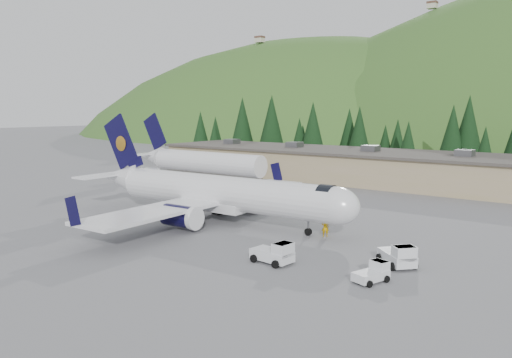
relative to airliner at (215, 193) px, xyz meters
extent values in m
plane|color=#5E5E63|center=(1.02, 0.04, -3.08)|extent=(600.00, 600.00, 0.00)
cylinder|color=white|center=(1.02, 0.04, 0.15)|extent=(26.72, 4.63, 3.57)
ellipsoid|color=white|center=(14.30, 0.57, 0.15)|extent=(4.78, 3.75, 3.57)
cylinder|color=black|center=(13.36, 0.53, 0.58)|extent=(1.45, 3.00, 2.94)
cone|color=white|center=(-15.12, -0.60, 0.53)|extent=(5.84, 3.80, 3.57)
cube|color=white|center=(0.07, 0.00, -1.35)|extent=(7.71, 3.34, 0.95)
cube|color=white|center=(-0.88, -0.04, -0.80)|extent=(6.51, 32.48, 0.33)
cube|color=black|center=(-2.95, 16.04, 0.44)|extent=(1.93, 0.22, 2.73)
cube|color=black|center=(-1.66, -16.23, 0.44)|extent=(1.93, 0.22, 2.73)
cylinder|color=black|center=(-0.15, 5.51, -1.60)|extent=(4.07, 2.34, 2.18)
cylinder|color=white|center=(1.65, 5.58, -1.60)|extent=(0.66, 2.34, 2.32)
cube|color=white|center=(-0.15, 5.51, -1.08)|extent=(2.10, 0.32, 0.85)
cylinder|color=black|center=(0.29, -5.50, -1.60)|extent=(4.07, 2.34, 2.18)
cylinder|color=white|center=(2.09, -5.43, -1.60)|extent=(0.66, 2.34, 2.32)
cube|color=white|center=(0.29, -5.50, -1.08)|extent=(2.10, 0.32, 0.85)
cube|color=black|center=(-14.93, -0.60, 4.98)|extent=(5.88, 0.52, 6.97)
ellipsoid|color=#C38827|center=(-14.75, -0.40, 4.79)|extent=(1.89, 0.25, 1.88)
ellipsoid|color=#C38827|center=(-14.73, -0.78, 4.79)|extent=(1.89, 0.25, 1.88)
cube|color=black|center=(-12.46, -0.50, 2.51)|extent=(2.63, 0.34, 1.88)
cube|color=white|center=(-15.59, -0.62, 1.01)|extent=(2.94, 11.96, 0.21)
cylinder|color=slate|center=(11.46, 0.46, -2.22)|extent=(0.20, 0.20, 1.71)
cylinder|color=black|center=(11.46, 0.46, -2.71)|extent=(0.73, 0.29, 0.72)
cylinder|color=slate|center=(-1.93, 2.49, -2.13)|extent=(0.24, 0.24, 1.90)
cylinder|color=black|center=(-1.55, 2.50, -2.55)|extent=(1.06, 0.37, 1.04)
cylinder|color=black|center=(-2.31, 2.47, -2.55)|extent=(1.06, 0.37, 1.04)
cylinder|color=slate|center=(-1.73, -2.64, -2.13)|extent=(0.24, 0.24, 1.90)
cylinder|color=black|center=(-1.35, -2.62, -2.55)|extent=(1.06, 0.37, 1.04)
cylinder|color=black|center=(-2.11, -2.65, -2.55)|extent=(1.06, 0.37, 1.04)
cylinder|color=white|center=(-20.98, 22.04, 0.12)|extent=(22.00, 3.60, 3.60)
cone|color=white|center=(-34.98, 22.04, 0.32)|extent=(5.00, 3.60, 3.60)
cube|color=black|center=(-33.98, 22.04, 4.92)|extent=(5.82, 0.28, 6.89)
cube|color=white|center=(-34.98, 22.04, 0.92)|extent=(2.40, 11.00, 0.20)
cube|color=silver|center=(13.59, -8.70, -2.46)|extent=(3.51, 1.98, 0.79)
cube|color=silver|center=(14.71, -8.80, -1.78)|extent=(1.26, 1.67, 1.01)
cube|color=black|center=(14.71, -8.80, -1.33)|extent=(1.14, 1.55, 0.11)
cylinder|color=black|center=(14.79, -7.90, -2.76)|extent=(0.65, 0.30, 0.63)
cylinder|color=black|center=(14.63, -9.69, -2.76)|extent=(0.65, 0.30, 0.63)
cylinder|color=black|center=(12.55, -7.70, -2.76)|extent=(0.65, 0.30, 0.63)
cylinder|color=black|center=(12.39, -9.49, -2.76)|extent=(0.65, 0.30, 0.63)
cube|color=silver|center=(21.75, -3.46, -2.44)|extent=(3.71, 3.60, 0.80)
cube|color=silver|center=(22.60, -4.23, -1.75)|extent=(1.93, 1.96, 1.03)
cube|color=black|center=(22.60, -4.23, -1.29)|extent=(1.77, 1.80, 0.11)
cylinder|color=black|center=(23.22, -3.55, -2.75)|extent=(0.65, 0.62, 0.64)
cylinder|color=black|center=(21.98, -4.91, -2.75)|extent=(0.65, 0.62, 0.64)
cylinder|color=black|center=(21.52, -2.01, -2.75)|extent=(0.65, 0.62, 0.64)
cylinder|color=black|center=(20.28, -3.36, -2.75)|extent=(0.65, 0.62, 0.64)
cube|color=silver|center=(21.72, -8.23, -2.59)|extent=(2.08, 2.91, 0.61)
cube|color=silver|center=(21.99, -7.40, -2.07)|extent=(1.44, 1.22, 0.79)
cube|color=black|center=(21.99, -7.40, -1.72)|extent=(1.33, 1.11, 0.09)
cylinder|color=black|center=(21.33, -7.18, -2.83)|extent=(0.34, 0.53, 0.49)
cylinder|color=black|center=(22.66, -7.62, -2.83)|extent=(0.34, 0.53, 0.49)
cylinder|color=black|center=(20.77, -8.84, -2.83)|extent=(0.34, 0.53, 0.49)
cylinder|color=black|center=(22.10, -9.28, -2.83)|extent=(0.34, 0.53, 0.49)
cube|color=tan|center=(-3.98, 38.04, -0.68)|extent=(70.00, 16.00, 4.80)
cube|color=#47423D|center=(-3.98, 38.04, 1.87)|extent=(71.00, 17.00, 0.40)
cube|color=slate|center=(-28.98, 38.04, 2.52)|extent=(2.50, 2.50, 1.00)
cube|color=slate|center=(-13.98, 38.04, 2.52)|extent=(2.50, 2.50, 1.00)
cube|color=slate|center=(1.02, 38.04, 2.52)|extent=(2.50, 2.50, 1.00)
cube|color=slate|center=(16.02, 38.04, 2.52)|extent=(2.50, 2.50, 1.00)
imported|color=#DCA307|center=(13.00, 1.01, -2.14)|extent=(0.81, 0.73, 1.86)
cone|color=black|center=(-59.29, 67.47, 2.71)|extent=(4.24, 4.24, 8.68)
cone|color=black|center=(-55.20, 56.91, 3.56)|extent=(4.86, 4.86, 9.95)
cone|color=black|center=(-51.08, 57.78, 2.13)|extent=(3.81, 3.81, 7.80)
cone|color=black|center=(-44.89, 61.66, 5.60)|extent=(6.36, 6.36, 13.01)
cone|color=black|center=(-41.59, 57.50, 5.28)|extent=(6.13, 6.13, 12.53)
cone|color=black|center=(-36.83, 62.72, 5.30)|extent=(6.14, 6.14, 12.56)
cone|color=black|center=(-33.08, 57.99, 5.77)|extent=(6.49, 6.49, 13.27)
cone|color=black|center=(-27.97, 63.81, 1.78)|extent=(3.56, 3.56, 7.28)
cone|color=black|center=(-24.09, 56.02, 2.75)|extent=(4.27, 4.27, 8.73)
cone|color=black|center=(-19.61, 54.23, 4.77)|extent=(5.76, 5.76, 11.77)
cone|color=black|center=(-14.89, 62.21, 3.98)|extent=(5.17, 5.17, 10.58)
cone|color=black|center=(-10.69, 58.49, 4.22)|extent=(5.35, 5.35, 10.95)
cone|color=black|center=(-6.62, 62.83, 1.98)|extent=(3.71, 3.71, 7.59)
cone|color=black|center=(-3.74, 62.37, 2.69)|extent=(4.23, 4.23, 8.65)
cone|color=black|center=(0.79, 56.25, 2.55)|extent=(4.12, 4.12, 8.43)
cone|color=black|center=(6.50, 65.83, 4.42)|extent=(5.50, 5.50, 11.24)
cone|color=black|center=(8.98, 68.03, 5.50)|extent=(6.29, 6.29, 12.87)
cone|color=black|center=(14.34, 58.67, 2.08)|extent=(3.78, 3.78, 7.74)
ellipsoid|color=#386124|center=(-88.98, 170.04, -78.08)|extent=(336.00, 240.00, 240.00)
camera|label=1|loc=(35.41, -40.02, 8.93)|focal=35.00mm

